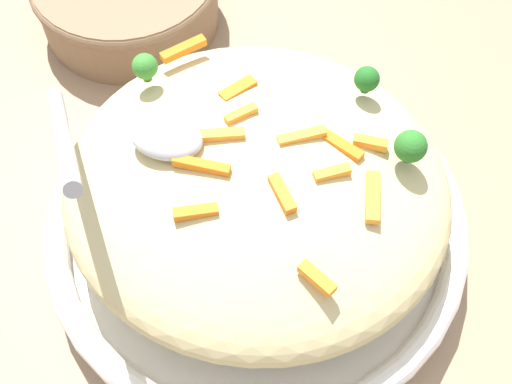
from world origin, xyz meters
The scene contains 20 objects.
ground_plane centered at (0.00, 0.00, 0.00)m, with size 2.40×2.40×0.00m, color #9E7F60.
serving_bowl centered at (0.00, 0.00, 0.03)m, with size 0.36×0.36×0.05m.
pasta_mound centered at (0.00, 0.00, 0.09)m, with size 0.31×0.29×0.09m, color #DBC689.
carrot_piece_0 centered at (-0.03, 0.06, 0.13)m, with size 0.03×0.01×0.01m, color orange.
carrot_piece_1 centered at (0.03, -0.03, 0.13)m, with size 0.03×0.01×0.01m, color orange.
carrot_piece_2 centered at (0.09, -0.01, 0.13)m, with size 0.04×0.01×0.01m, color orange.
carrot_piece_3 centered at (0.08, 0.04, 0.13)m, with size 0.03×0.01×0.01m, color orange.
carrot_piece_4 centered at (-0.02, 0.03, 0.13)m, with size 0.03×0.01×0.01m, color orange.
carrot_piece_5 centered at (-0.03, -0.06, 0.13)m, with size 0.03×0.01×0.01m, color orange.
carrot_piece_6 centered at (0.07, -0.08, 0.13)m, with size 0.03×0.01×0.01m, color orange.
carrot_piece_7 centered at (-0.03, 0.01, 0.13)m, with size 0.04×0.01×0.01m, color orange.
carrot_piece_8 centered at (0.06, 0.03, 0.13)m, with size 0.04×0.01×0.01m, color orange.
carrot_piece_9 centered at (-0.09, 0.09, 0.13)m, with size 0.04×0.01×0.01m, color orange.
carrot_piece_10 centered at (0.03, 0.03, 0.13)m, with size 0.04×0.01×0.01m, color orange.
carrot_piece_11 centered at (0.06, 0.00, 0.13)m, with size 0.03×0.01×0.01m, color orange.
carrot_piece_12 centered at (-0.04, -0.02, 0.13)m, with size 0.04×0.01×0.01m, color orange.
broccoli_floret_0 centered at (0.11, 0.03, 0.14)m, with size 0.02×0.02×0.03m.
broccoli_floret_1 centered at (-0.11, 0.05, 0.14)m, with size 0.02×0.02×0.03m.
broccoli_floret_2 centered at (0.07, 0.09, 0.14)m, with size 0.02×0.02×0.02m.
serving_spoon centered at (-0.09, -0.02, 0.15)m, with size 0.13×0.12×0.08m.
Camera 1 is at (0.08, -0.27, 0.53)m, focal length 46.39 mm.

